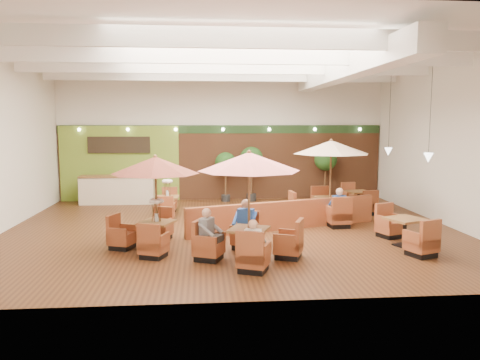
{
  "coord_description": "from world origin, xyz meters",
  "views": [
    {
      "loc": [
        -0.94,
        -14.36,
        3.32
      ],
      "look_at": [
        0.3,
        0.5,
        1.5
      ],
      "focal_mm": 35.0,
      "sensor_mm": 36.0,
      "label": 1
    }
  ],
  "objects": [
    {
      "name": "table_4",
      "position": [
        4.53,
        -2.39,
        0.37
      ],
      "size": [
        1.13,
        2.78,
        0.98
      ],
      "rotation": [
        0.0,
        0.0,
        0.37
      ],
      "color": "brown",
      "rests_on": "ground"
    },
    {
      "name": "table_5",
      "position": [
        5.07,
        2.91,
        0.35
      ],
      "size": [
        0.95,
        2.54,
        0.93
      ],
      "rotation": [
        0.0,
        0.0,
        0.16
      ],
      "color": "brown",
      "rests_on": "ground"
    },
    {
      "name": "topiary_1",
      "position": [
        1.19,
        5.3,
        1.73
      ],
      "size": [
        1.0,
        1.0,
        2.32
      ],
      "color": "black",
      "rests_on": "ground"
    },
    {
      "name": "diner_2",
      "position": [
        -0.78,
        -3.25,
        0.77
      ],
      "size": [
        0.44,
        0.46,
        0.82
      ],
      "rotation": [
        0.0,
        0.0,
        4.22
      ],
      "color": "slate",
      "rests_on": "ground"
    },
    {
      "name": "diner_1",
      "position": [
        0.21,
        -2.27,
        0.78
      ],
      "size": [
        0.48,
        0.45,
        0.86
      ],
      "rotation": [
        0.0,
        0.0,
        2.75
      ],
      "color": "#2753AB",
      "rests_on": "ground"
    },
    {
      "name": "diner_3",
      "position": [
        3.42,
        0.02,
        0.77
      ],
      "size": [
        0.41,
        0.33,
        0.82
      ],
      "rotation": [
        0.0,
        0.0,
        0.06
      ],
      "color": "#2753AB",
      "rests_on": "ground"
    },
    {
      "name": "diner_0",
      "position": [
        0.21,
        -4.24,
        0.74
      ],
      "size": [
        0.41,
        0.37,
        0.74
      ],
      "rotation": [
        0.0,
        0.0,
        -0.33
      ],
      "color": "white",
      "rests_on": "ground"
    },
    {
      "name": "room",
      "position": [
        0.25,
        1.22,
        3.63
      ],
      "size": [
        14.04,
        14.0,
        5.52
      ],
      "color": "#381E0F",
      "rests_on": "ground"
    },
    {
      "name": "topiary_0",
      "position": [
        0.09,
        5.3,
        1.56
      ],
      "size": [
        0.9,
        0.9,
        2.1
      ],
      "color": "black",
      "rests_on": "ground"
    },
    {
      "name": "table_0",
      "position": [
        -2.19,
        -2.03,
        1.79
      ],
      "size": [
        2.45,
        2.6,
        2.51
      ],
      "rotation": [
        0.0,
        0.0,
        -0.37
      ],
      "color": "brown",
      "rests_on": "ground"
    },
    {
      "name": "table_1",
      "position": [
        0.21,
        -3.25,
        1.82
      ],
      "size": [
        2.8,
        2.8,
        2.68
      ],
      "rotation": [
        0.0,
        0.0,
        -0.4
      ],
      "color": "brown",
      "rests_on": "ground"
    },
    {
      "name": "booth_divider",
      "position": [
        1.68,
        -0.14,
        0.45
      ],
      "size": [
        6.26,
        2.21,
        0.9
      ],
      "primitive_type": "cube",
      "rotation": [
        0.0,
        0.0,
        0.32
      ],
      "color": "brown",
      "rests_on": "ground"
    },
    {
      "name": "table_3",
      "position": [
        -2.16,
        2.37,
        0.49
      ],
      "size": [
        0.81,
        2.38,
        1.48
      ],
      "rotation": [
        0.0,
        0.0,
        -0.02
      ],
      "color": "brown",
      "rests_on": "ground"
    },
    {
      "name": "service_counter",
      "position": [
        -4.4,
        5.1,
        0.58
      ],
      "size": [
        3.0,
        0.75,
        1.18
      ],
      "color": "beige",
      "rests_on": "ground"
    },
    {
      "name": "table_2",
      "position": [
        3.35,
        1.04,
        2.0
      ],
      "size": [
        2.68,
        2.77,
        2.8
      ],
      "rotation": [
        0.0,
        0.0,
        0.08
      ],
      "color": "brown",
      "rests_on": "ground"
    },
    {
      "name": "diner_4",
      "position": [
        3.42,
        0.02,
        0.76
      ],
      "size": [
        0.39,
        0.31,
        0.8
      ],
      "rotation": [
        0.0,
        0.0,
        0.03
      ],
      "color": "white",
      "rests_on": "ground"
    },
    {
      "name": "topiary_2",
      "position": [
        4.39,
        5.3,
        1.67
      ],
      "size": [
        0.97,
        0.97,
        2.24
      ],
      "color": "black",
      "rests_on": "ground"
    }
  ]
}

